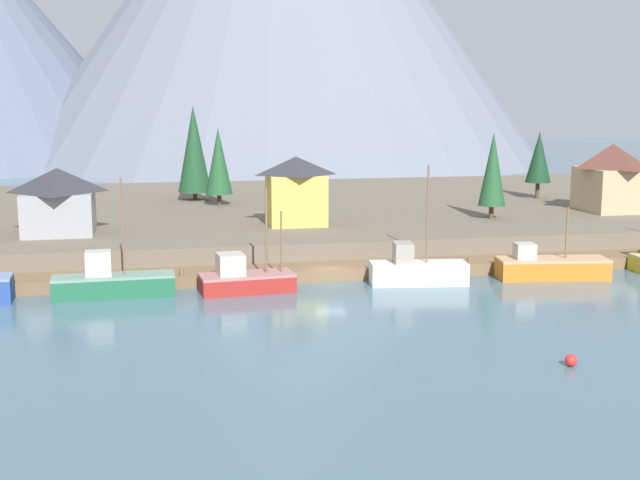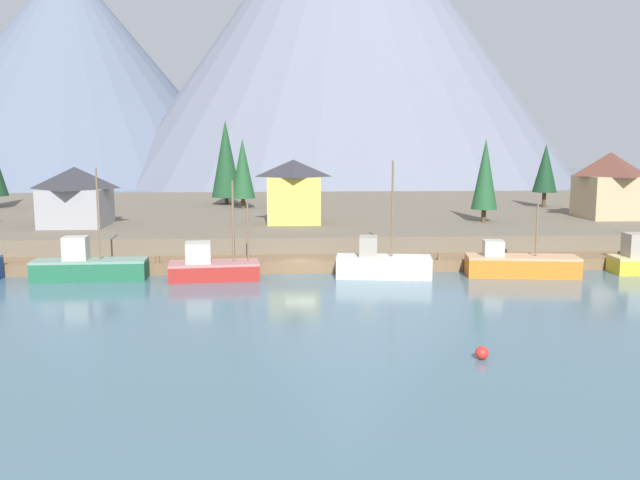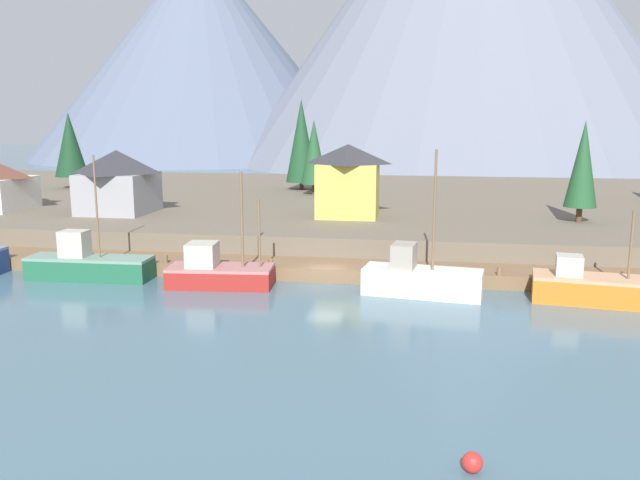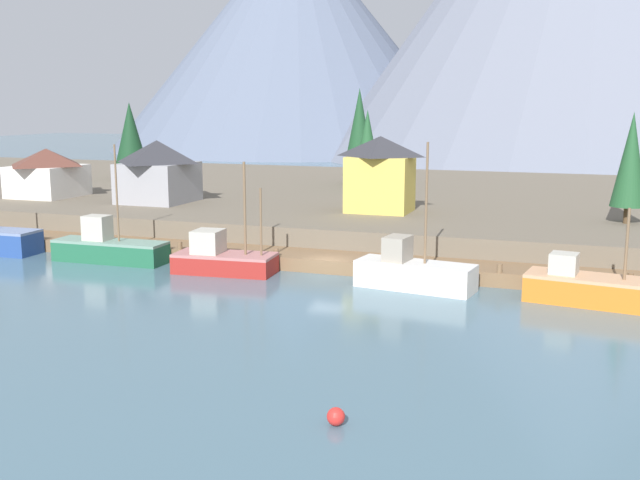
{
  "view_description": "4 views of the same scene",
  "coord_description": "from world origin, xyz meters",
  "px_view_note": "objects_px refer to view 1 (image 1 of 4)",
  "views": [
    {
      "loc": [
        -14.3,
        -65.02,
        14.9
      ],
      "look_at": [
        -0.12,
        3.75,
        2.88
      ],
      "focal_mm": 46.91,
      "sensor_mm": 36.0,
      "label": 1
    },
    {
      "loc": [
        -1.98,
        -57.87,
        11.29
      ],
      "look_at": [
        1.76,
        1.33,
        2.68
      ],
      "focal_mm": 38.93,
      "sensor_mm": 36.0,
      "label": 2
    },
    {
      "loc": [
        6.71,
        -43.95,
        11.58
      ],
      "look_at": [
        -0.76,
        2.36,
        2.67
      ],
      "focal_mm": 36.19,
      "sensor_mm": 36.0,
      "label": 3
    },
    {
      "loc": [
        16.81,
        -48.72,
        11.9
      ],
      "look_at": [
        -0.97,
        1.26,
        2.22
      ],
      "focal_mm": 41.58,
      "sensor_mm": 36.0,
      "label": 4
    }
  ],
  "objects_px": {
    "house_yellow": "(296,190)",
    "conifer_back_left": "(194,149)",
    "conifer_mid_right": "(219,161)",
    "fishing_boat_red": "(244,279)",
    "conifer_near_right": "(539,157)",
    "house_tan": "(611,177)",
    "house_grey": "(58,200)",
    "channel_buoy": "(571,360)",
    "conifer_mid_left": "(493,169)",
    "fishing_boat_green": "(112,283)",
    "fishing_boat_white": "(417,270)",
    "fishing_boat_orange": "(550,267)"
  },
  "relations": [
    {
      "from": "house_yellow",
      "to": "conifer_back_left",
      "type": "bearing_deg",
      "value": 111.07
    },
    {
      "from": "fishing_boat_white",
      "to": "house_tan",
      "type": "bearing_deg",
      "value": 42.88
    },
    {
      "from": "house_tan",
      "to": "house_grey",
      "type": "distance_m",
      "value": 58.06
    },
    {
      "from": "house_grey",
      "to": "channel_buoy",
      "type": "xyz_separation_m",
      "value": [
        31.02,
        -38.02,
        -5.24
      ]
    },
    {
      "from": "house_grey",
      "to": "conifer_back_left",
      "type": "bearing_deg",
      "value": 59.41
    },
    {
      "from": "conifer_mid_left",
      "to": "conifer_mid_right",
      "type": "height_order",
      "value": "conifer_mid_right"
    },
    {
      "from": "house_yellow",
      "to": "conifer_near_right",
      "type": "xyz_separation_m",
      "value": [
        33.2,
        15.61,
        1.65
      ]
    },
    {
      "from": "conifer_near_right",
      "to": "channel_buoy",
      "type": "xyz_separation_m",
      "value": [
        -24.43,
        -54.43,
        -7.22
      ]
    },
    {
      "from": "conifer_back_left",
      "to": "fishing_boat_orange",
      "type": "bearing_deg",
      "value": -55.62
    },
    {
      "from": "house_yellow",
      "to": "conifer_mid_right",
      "type": "bearing_deg",
      "value": 109.63
    },
    {
      "from": "conifer_mid_right",
      "to": "conifer_back_left",
      "type": "relative_size",
      "value": 0.78
    },
    {
      "from": "fishing_boat_white",
      "to": "fishing_boat_orange",
      "type": "distance_m",
      "value": 11.59
    },
    {
      "from": "conifer_near_right",
      "to": "channel_buoy",
      "type": "bearing_deg",
      "value": -114.18
    },
    {
      "from": "fishing_boat_red",
      "to": "house_grey",
      "type": "relative_size",
      "value": 1.15
    },
    {
      "from": "fishing_boat_white",
      "to": "house_tan",
      "type": "relative_size",
      "value": 1.3
    },
    {
      "from": "house_tan",
      "to": "conifer_near_right",
      "type": "height_order",
      "value": "conifer_near_right"
    },
    {
      "from": "channel_buoy",
      "to": "conifer_mid_right",
      "type": "bearing_deg",
      "value": 104.88
    },
    {
      "from": "fishing_boat_green",
      "to": "house_tan",
      "type": "relative_size",
      "value": 1.23
    },
    {
      "from": "fishing_boat_green",
      "to": "house_tan",
      "type": "distance_m",
      "value": 56.48
    },
    {
      "from": "fishing_boat_orange",
      "to": "conifer_mid_left",
      "type": "height_order",
      "value": "conifer_mid_left"
    },
    {
      "from": "fishing_boat_green",
      "to": "house_grey",
      "type": "bearing_deg",
      "value": 106.88
    },
    {
      "from": "fishing_boat_red",
      "to": "conifer_near_right",
      "type": "bearing_deg",
      "value": 33.94
    },
    {
      "from": "house_yellow",
      "to": "conifer_mid_right",
      "type": "relative_size",
      "value": 0.75
    },
    {
      "from": "fishing_boat_green",
      "to": "house_grey",
      "type": "height_order",
      "value": "fishing_boat_green"
    },
    {
      "from": "fishing_boat_green",
      "to": "house_tan",
      "type": "height_order",
      "value": "house_tan"
    },
    {
      "from": "fishing_boat_green",
      "to": "house_tan",
      "type": "xyz_separation_m",
      "value": [
        52.75,
        19.51,
        5.21
      ]
    },
    {
      "from": "conifer_mid_left",
      "to": "channel_buoy",
      "type": "xyz_separation_m",
      "value": [
        -11.75,
        -38.99,
        -7.27
      ]
    },
    {
      "from": "conifer_mid_right",
      "to": "conifer_back_left",
      "type": "distance_m",
      "value": 5.92
    },
    {
      "from": "fishing_boat_white",
      "to": "house_grey",
      "type": "height_order",
      "value": "fishing_boat_white"
    },
    {
      "from": "house_grey",
      "to": "fishing_boat_orange",
      "type": "bearing_deg",
      "value": -21.97
    },
    {
      "from": "fishing_boat_red",
      "to": "conifer_mid_right",
      "type": "relative_size",
      "value": 0.9
    },
    {
      "from": "conifer_near_right",
      "to": "conifer_mid_right",
      "type": "xyz_separation_m",
      "value": [
        -39.28,
        1.46,
        0.02
      ]
    },
    {
      "from": "conifer_mid_right",
      "to": "house_yellow",
      "type": "bearing_deg",
      "value": -70.37
    },
    {
      "from": "fishing_boat_red",
      "to": "conifer_back_left",
      "type": "height_order",
      "value": "conifer_back_left"
    },
    {
      "from": "fishing_boat_white",
      "to": "house_grey",
      "type": "relative_size",
      "value": 1.38
    },
    {
      "from": "fishing_boat_red",
      "to": "conifer_back_left",
      "type": "bearing_deg",
      "value": 87.14
    },
    {
      "from": "fishing_boat_green",
      "to": "house_yellow",
      "type": "xyz_separation_m",
      "value": [
        17.07,
        16.5,
        4.85
      ]
    },
    {
      "from": "house_grey",
      "to": "conifer_near_right",
      "type": "bearing_deg",
      "value": 16.48
    },
    {
      "from": "conifer_back_left",
      "to": "conifer_near_right",
      "type": "bearing_deg",
      "value": -9.11
    },
    {
      "from": "house_yellow",
      "to": "conifer_back_left",
      "type": "xyz_separation_m",
      "value": [
        -8.6,
        22.32,
        2.79
      ]
    },
    {
      "from": "fishing_boat_white",
      "to": "house_tan",
      "type": "height_order",
      "value": "house_tan"
    },
    {
      "from": "fishing_boat_white",
      "to": "conifer_mid_left",
      "type": "distance_m",
      "value": 22.88
    },
    {
      "from": "fishing_boat_white",
      "to": "channel_buoy",
      "type": "xyz_separation_m",
      "value": [
        1.91,
        -21.83,
        -0.76
      ]
    },
    {
      "from": "fishing_boat_red",
      "to": "house_grey",
      "type": "bearing_deg",
      "value": 128.05
    },
    {
      "from": "fishing_boat_orange",
      "to": "conifer_back_left",
      "type": "xyz_separation_m",
      "value": [
        -27.04,
        39.52,
        7.75
      ]
    },
    {
      "from": "fishing_boat_orange",
      "to": "conifer_near_right",
      "type": "height_order",
      "value": "conifer_near_right"
    },
    {
      "from": "fishing_boat_white",
      "to": "conifer_mid_left",
      "type": "relative_size",
      "value": 1.08
    },
    {
      "from": "conifer_mid_left",
      "to": "house_grey",
      "type": "bearing_deg",
      "value": -178.7
    },
    {
      "from": "conifer_mid_left",
      "to": "conifer_back_left",
      "type": "height_order",
      "value": "conifer_back_left"
    },
    {
      "from": "house_yellow",
      "to": "house_grey",
      "type": "relative_size",
      "value": 0.97
    }
  ]
}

